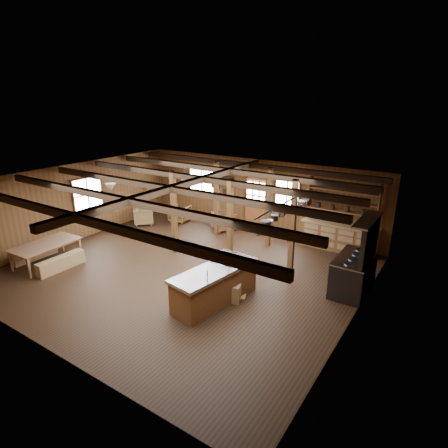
# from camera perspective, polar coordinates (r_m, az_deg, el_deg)

# --- Properties ---
(room) EXTENTS (10.04, 9.04, 2.84)m
(room) POSITION_cam_1_polar(r_m,az_deg,el_deg) (11.04, -6.28, -0.59)
(room) COLOR black
(room) RESTS_ON ground
(ceiling_joists) EXTENTS (9.80, 8.82, 0.18)m
(ceiling_joists) POSITION_cam_1_polar(r_m,az_deg,el_deg) (10.81, -5.92, 6.08)
(ceiling_joists) COLOR black
(ceiling_joists) RESTS_ON ceiling
(timber_posts) EXTENTS (3.95, 2.35, 2.80)m
(timber_posts) POSITION_cam_1_polar(r_m,az_deg,el_deg) (12.36, 1.72, 1.68)
(timber_posts) COLOR #402812
(timber_posts) RESTS_ON floor
(back_door) EXTENTS (1.02, 0.08, 2.15)m
(back_door) POSITION_cam_1_polar(r_m,az_deg,el_deg) (14.72, 4.83, 2.38)
(back_door) COLOR brown
(back_door) RESTS_ON floor
(window_back_left) EXTENTS (1.32, 0.06, 1.32)m
(window_back_left) POSITION_cam_1_polar(r_m,az_deg,el_deg) (15.90, -3.37, 6.36)
(window_back_left) COLOR white
(window_back_left) RESTS_ON wall_back
(window_back_right) EXTENTS (1.02, 0.06, 1.32)m
(window_back_right) POSITION_cam_1_polar(r_m,az_deg,el_deg) (13.99, 9.62, 4.35)
(window_back_right) COLOR white
(window_back_right) RESTS_ON wall_back
(window_left) EXTENTS (0.14, 1.24, 1.32)m
(window_left) POSITION_cam_1_polar(r_m,az_deg,el_deg) (14.82, -20.09, 4.27)
(window_left) COLOR white
(window_left) RESTS_ON wall_back
(notice_boards) EXTENTS (1.08, 0.03, 0.90)m
(notice_boards) POSITION_cam_1_polar(r_m,az_deg,el_deg) (15.27, -0.04, 6.01)
(notice_boards) COLOR beige
(notice_boards) RESTS_ON wall_back
(back_counter) EXTENTS (2.55, 0.60, 2.45)m
(back_counter) POSITION_cam_1_polar(r_m,az_deg,el_deg) (13.39, 17.14, -1.42)
(back_counter) COLOR brown
(back_counter) RESTS_ON floor
(pendant_lamps) EXTENTS (1.86, 2.36, 0.66)m
(pendant_lamps) POSITION_cam_1_polar(r_m,az_deg,el_deg) (12.98, -11.34, 6.06)
(pendant_lamps) COLOR #2B2B2E
(pendant_lamps) RESTS_ON ceiling
(pot_rack) EXTENTS (0.40, 3.00, 0.43)m
(pot_rack) POSITION_cam_1_polar(r_m,az_deg,el_deg) (9.49, 9.24, 1.69)
(pot_rack) COLOR #2B2B2E
(pot_rack) RESTS_ON ceiling
(kitchen_island) EXTENTS (1.27, 2.61, 1.20)m
(kitchen_island) POSITION_cam_1_polar(r_m,az_deg,el_deg) (9.71, -1.41, -9.33)
(kitchen_island) COLOR brown
(kitchen_island) RESTS_ON floor
(step_stool) EXTENTS (0.61, 0.52, 0.46)m
(step_stool) POSITION_cam_1_polar(r_m,az_deg,el_deg) (9.87, 1.15, -10.45)
(step_stool) COLOR olive
(step_stool) RESTS_ON floor
(commercial_range) EXTENTS (0.88, 1.72, 2.12)m
(commercial_range) POSITION_cam_1_polar(r_m,az_deg,el_deg) (10.70, 19.39, -6.49)
(commercial_range) COLOR #2B2B2E
(commercial_range) RESTS_ON floor
(dining_table) EXTENTS (1.18, 2.02, 0.70)m
(dining_table) POSITION_cam_1_polar(r_m,az_deg,el_deg) (13.05, -25.28, -4.17)
(dining_table) COLOR brown
(dining_table) RESTS_ON floor
(bench_wall) EXTENTS (0.27, 1.46, 0.40)m
(bench_wall) POSITION_cam_1_polar(r_m,az_deg,el_deg) (13.72, -26.87, -3.99)
(bench_wall) COLOR olive
(bench_wall) RESTS_ON floor
(bench_aisle) EXTENTS (0.29, 1.53, 0.42)m
(bench_aisle) POSITION_cam_1_polar(r_m,az_deg,el_deg) (12.57, -23.57, -5.48)
(bench_aisle) COLOR olive
(bench_aisle) RESTS_ON floor
(armchair_a) EXTENTS (0.84, 0.86, 0.70)m
(armchair_a) POSITION_cam_1_polar(r_m,az_deg,el_deg) (15.91, -6.75, 1.59)
(armchair_a) COLOR brown
(armchair_a) RESTS_ON floor
(armchair_b) EXTENTS (1.08, 1.09, 0.72)m
(armchair_b) POSITION_cam_1_polar(r_m,az_deg,el_deg) (14.80, -0.05, 0.43)
(armchair_b) COLOR brown
(armchair_b) RESTS_ON floor
(armchair_c) EXTENTS (1.08, 1.08, 0.71)m
(armchair_c) POSITION_cam_1_polar(r_m,az_deg,el_deg) (15.84, -12.16, 1.23)
(armchair_c) COLOR olive
(armchair_c) RESTS_ON floor
(counter_pot) EXTENTS (0.33, 0.33, 0.20)m
(counter_pot) POSITION_cam_1_polar(r_m,az_deg,el_deg) (10.04, 0.22, -4.74)
(counter_pot) COLOR silver
(counter_pot) RESTS_ON kitchen_island
(bowl) EXTENTS (0.27, 0.27, 0.06)m
(bowl) POSITION_cam_1_polar(r_m,az_deg,el_deg) (9.97, -1.35, -5.34)
(bowl) COLOR silver
(bowl) RESTS_ON kitchen_island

